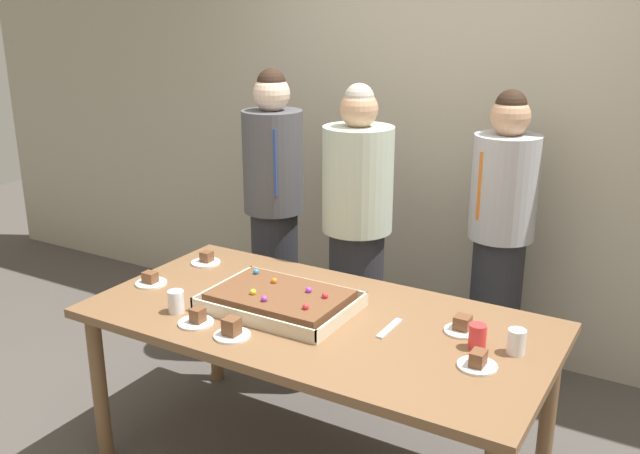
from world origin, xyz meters
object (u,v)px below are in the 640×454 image
Objects in this scene: person_green_shirt_behind at (357,238)px; person_striped_tie_right at (274,212)px; drink_cup_nearest at (516,342)px; cake_server_utensil at (389,328)px; plated_slice_center_front at (462,327)px; drink_cup_far_end at (176,302)px; plated_slice_center_back at (206,260)px; person_serving_front at (500,239)px; sheet_cake at (280,300)px; plated_slice_near_right at (478,362)px; plated_slice_far_left at (151,281)px; party_table at (317,333)px; plated_slice_near_left at (232,331)px; drink_cup_middle at (477,336)px; plated_slice_far_right at (197,319)px.

person_striped_tie_right is at bearing -100.65° from person_green_shirt_behind.
cake_server_utensil is at bearing -174.04° from drink_cup_nearest.
drink_cup_far_end is at bearing -158.43° from plated_slice_center_front.
plated_slice_center_back is 1.57m from person_serving_front.
sheet_cake is at bearing -173.96° from cake_server_utensil.
plated_slice_near_right is 1.00× the size of plated_slice_far_left.
plated_slice_center_front is (0.77, 0.18, -0.02)m from sheet_cake.
plated_slice_near_right is at bearing 43.89° from person_green_shirt_behind.
party_table is 19.99× the size of drink_cup_nearest.
plated_slice_near_right is 1.50× the size of drink_cup_nearest.
person_green_shirt_behind is (0.59, 0.55, 0.06)m from plated_slice_center_back.
plated_slice_far_left is at bearing -169.64° from plated_slice_center_front.
plated_slice_near_right and plated_slice_center_front have the same top height.
cake_server_utensil is 0.12× the size of person_serving_front.
drink_cup_far_end is at bearing -22.25° from person_striped_tie_right.
drink_cup_far_end is (-1.29, -0.19, 0.03)m from plated_slice_near_right.
cake_server_utensil is at bearing 163.22° from plated_slice_near_right.
person_green_shirt_behind reaches higher than drink_cup_nearest.
cake_server_utensil is at bearing 6.04° from sheet_cake.
plated_slice_near_left is at bearing -8.50° from person_striped_tie_right.
drink_cup_middle is 1.19m from person_green_shirt_behind.
plated_slice_far_left is at bearing -38.68° from person_green_shirt_behind.
cake_server_utensil is at bearing 7.49° from party_table.
sheet_cake is 0.70m from plated_slice_far_left.
plated_slice_near_left reaches higher than plated_slice_far_left.
plated_slice_far_right is at bearing -1.62° from person_serving_front.
plated_slice_near_left reaches higher than cake_server_utensil.
drink_cup_middle is at bearing 15.36° from drink_cup_far_end.
plated_slice_far_right reaches higher than party_table.
person_serving_front is 0.96× the size of person_striped_tie_right.
plated_slice_near_left reaches higher than party_table.
person_striped_tie_right reaches higher than plated_slice_center_front.
plated_slice_center_back is at bearing 117.05° from drink_cup_far_end.
plated_slice_near_right is 1.60m from plated_slice_center_back.
party_table is at bearing 6.16° from plated_slice_far_left.
cake_server_utensil is (0.51, 0.05, -0.03)m from sheet_cake.
party_table is 0.22m from sheet_cake.
plated_slice_far_right is at bearing -25.64° from plated_slice_far_left.
plated_slice_far_right is at bearing -16.74° from drink_cup_far_end.
person_green_shirt_behind is (-1.06, 0.72, 0.03)m from drink_cup_nearest.
person_serving_front is at bearing 69.94° from party_table.
sheet_cake reaches higher than party_table.
person_serving_front reaches higher than cake_server_utensil.
plated_slice_center_front is at bearing -3.58° from plated_slice_center_back.
person_striped_tie_right is at bearing 154.38° from drink_cup_nearest.
person_striped_tie_right reaches higher than sheet_cake.
plated_slice_far_left reaches higher than party_table.
plated_slice_center_back is (-0.82, 0.26, 0.10)m from party_table.
plated_slice_far_right is (-1.14, -0.24, -0.00)m from plated_slice_near_right.
person_striped_tie_right is at bearing 116.84° from plated_slice_near_left.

